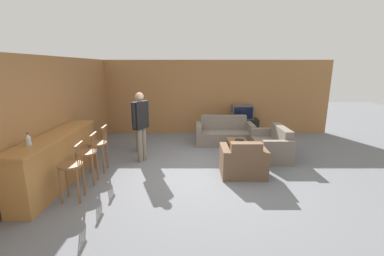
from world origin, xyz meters
name	(u,v)px	position (x,y,z in m)	size (l,w,h in m)	color
ground_plane	(199,173)	(0.00, 0.00, 0.00)	(24.00, 24.00, 0.00)	slate
wall_back	(196,97)	(0.00, 3.70, 1.30)	(9.40, 0.08, 2.60)	#9E6B3D
wall_left	(76,108)	(-3.27, 1.35, 1.30)	(0.08, 8.70, 2.60)	#9E6B3D
bar_counter	(56,159)	(-2.94, -0.52, 0.53)	(0.55, 2.80, 1.05)	#A87038
bar_chair_near	(71,169)	(-2.33, -1.19, 0.59)	(0.46, 0.46, 1.07)	brown
bar_chair_mid	(86,156)	(-2.33, -0.50, 0.59)	(0.45, 0.45, 1.07)	brown
bar_chair_far	(97,147)	(-2.33, 0.14, 0.59)	(0.44, 0.44, 1.07)	brown
couch_far	(223,134)	(0.83, 2.35, 0.31)	(1.77, 0.84, 0.86)	#70665B
armchair_near	(242,162)	(0.95, -0.11, 0.31)	(0.97, 0.80, 0.83)	brown
loveseat_right	(271,146)	(1.96, 1.11, 0.30)	(0.78, 1.45, 0.82)	#70665B
coffee_table	(237,144)	(1.06, 1.15, 0.34)	(0.51, 0.91, 0.41)	brown
tv_unit	(241,127)	(1.56, 3.31, 0.30)	(1.10, 0.50, 0.60)	black
tv	(241,112)	(1.56, 3.31, 0.84)	(0.71, 0.42, 0.47)	#4C4C4C
bottle	(27,140)	(-3.00, -1.23, 1.15)	(0.08, 0.08, 0.22)	silver
book_on_table	(239,140)	(1.12, 1.27, 0.42)	(0.26, 0.23, 0.03)	black
person_by_window	(138,120)	(-1.66, 1.54, 0.93)	(0.36, 0.45, 1.64)	#756B5B
person_by_counter	(140,123)	(-1.46, 0.78, 1.00)	(0.37, 0.50, 1.76)	#756B5B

